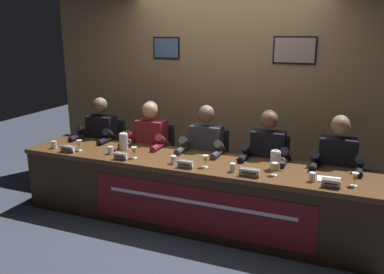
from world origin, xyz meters
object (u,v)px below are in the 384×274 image
Objects in this scene: juice_glass_far_left at (79,143)px; nameplate_left at (120,156)px; chair_left at (156,161)px; panelist_center at (204,151)px; document_stack_far_right at (329,180)px; water_cup_right at (233,168)px; water_cup_center at (174,160)px; chair_far_left at (109,154)px; chair_far_right at (335,185)px; chair_center at (209,168)px; panelist_far_right at (336,166)px; nameplate_far_left at (68,149)px; juice_glass_right at (275,167)px; water_cup_left at (111,151)px; water_cup_far_left at (54,145)px; water_cup_far_right at (312,177)px; panelist_far_left at (99,138)px; water_pitcher_left_side at (124,141)px; juice_glass_center at (205,159)px; chair_right at (268,176)px; juice_glass_far_right at (355,177)px; nameplate_right at (249,172)px; conference_table at (188,183)px; nameplate_center at (185,164)px; panelist_right at (266,158)px; water_pitcher_right_side at (275,160)px; juice_glass_left at (134,150)px; nameplate_far_right at (331,183)px.

juice_glass_far_left is 0.78× the size of nameplate_left.
chair_left is 0.80m from panelist_center.
water_cup_right is at bearing -172.92° from document_stack_far_right.
water_cup_center is (1.19, -0.02, -0.05)m from juice_glass_far_left.
document_stack_far_right is (2.72, 0.09, -0.08)m from juice_glass_far_left.
chair_far_left is 2.88m from chair_far_right.
panelist_far_right reaches higher than chair_center.
juice_glass_right is (2.31, 0.14, 0.05)m from nameplate_far_left.
chair_far_right is at bearing 16.87° from water_cup_left.
water_cup_far_left is 2.56m from juice_glass_right.
juice_glass_right reaches higher than water_cup_center.
chair_far_right is (0.54, 0.71, -0.37)m from juice_glass_right.
nameplate_left is 2.12m from document_stack_far_right.
chair_far_left is at bearing 99.33° from juice_glass_far_left.
water_cup_far_left is 2.16m from water_cup_right.
nameplate_left is 1.86× the size of water_cup_far_right.
water_cup_center is (0.58, 0.09, -0.00)m from nameplate_left.
water_pitcher_left_side is (0.56, -0.31, 0.10)m from panelist_far_left.
water_cup_left is at bearing 179.00° from juice_glass_center.
chair_right is 1.20m from juice_glass_far_right.
juice_glass_center is 0.14× the size of chair_right.
juice_glass_far_right is 1.46× the size of water_cup_far_right.
water_cup_far_left is at bearing -160.86° from panelist_center.
water_cup_left and water_cup_far_right have the same top height.
conference_table is at bearing 167.62° from nameplate_right.
conference_table is 1.28m from water_cup_far_right.
nameplate_far_left is at bearing -15.21° from water_cup_far_left.
conference_table is 1.00m from chair_left.
juice_glass_far_left is 1.56m from chair_center.
water_cup_center is 1.66m from panelist_far_right.
water_cup_left is 0.22m from water_pitcher_left_side.
nameplate_far_left is 0.14× the size of panelist_far_right.
water_cup_left is 0.96m from nameplate_center.
panelist_center reaches higher than document_stack_far_right.
chair_right is 0.73× the size of panelist_right.
chair_center reaches higher than nameplate_center.
nameplate_far_left reaches higher than conference_table.
water_cup_right is 0.07× the size of panelist_far_right.
chair_right reaches higher than water_cup_left.
juice_glass_far_left is at bearing -174.72° from water_pitcher_right_side.
juice_glass_left is 0.10× the size of panelist_right.
nameplate_center is 1.34× the size of juice_glass_far_right.
water_pitcher_left_side reaches higher than conference_table.
water_cup_far_right reaches higher than document_stack_far_right.
water_cup_center is at bearing -138.24° from chair_right.
nameplate_right and nameplate_far_right have the same top height.
nameplate_left is 1.28× the size of juice_glass_center.
nameplate_far_right is at bearing -1.03° from water_cup_far_left.
juice_glass_center is 0.59× the size of water_pitcher_left_side.
chair_far_left is 4.32× the size of water_pitcher_right_side.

